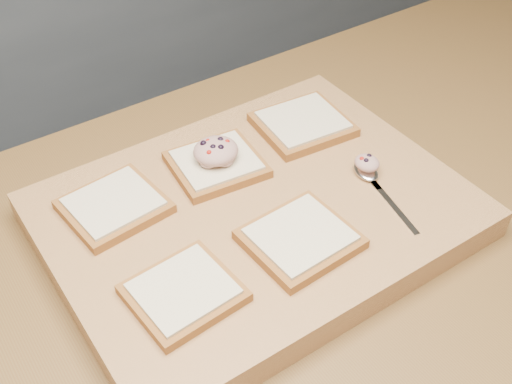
# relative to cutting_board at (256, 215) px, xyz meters

# --- Properties ---
(island_counter) EXTENTS (2.00, 0.80, 0.90)m
(island_counter) POSITION_rel_cutting_board_xyz_m (0.10, -0.04, -0.47)
(island_counter) COLOR slate
(island_counter) RESTS_ON ground
(back_counter) EXTENTS (3.60, 0.62, 0.94)m
(back_counter) POSITION_rel_cutting_board_xyz_m (0.10, 1.39, -0.45)
(back_counter) COLOR slate
(back_counter) RESTS_ON ground
(cutting_board) EXTENTS (0.54, 0.41, 0.04)m
(cutting_board) POSITION_rel_cutting_board_xyz_m (0.00, 0.00, 0.00)
(cutting_board) COLOR tan
(cutting_board) RESTS_ON island_counter
(bread_far_left) EXTENTS (0.13, 0.12, 0.02)m
(bread_far_left) POSITION_rel_cutting_board_xyz_m (-0.16, 0.09, 0.03)
(bread_far_left) COLOR #976027
(bread_far_left) RESTS_ON cutting_board
(bread_far_center) EXTENTS (0.13, 0.12, 0.02)m
(bread_far_center) POSITION_rel_cutting_board_xyz_m (-0.01, 0.09, 0.03)
(bread_far_center) COLOR #976027
(bread_far_center) RESTS_ON cutting_board
(bread_far_right) EXTENTS (0.14, 0.13, 0.02)m
(bread_far_right) POSITION_rel_cutting_board_xyz_m (0.15, 0.10, 0.03)
(bread_far_right) COLOR #976027
(bread_far_right) RESTS_ON cutting_board
(bread_near_left) EXTENTS (0.13, 0.12, 0.02)m
(bread_near_left) POSITION_rel_cutting_board_xyz_m (-0.16, -0.08, 0.03)
(bread_near_left) COLOR #976027
(bread_near_left) RESTS_ON cutting_board
(bread_near_center) EXTENTS (0.13, 0.12, 0.02)m
(bread_near_center) POSITION_rel_cutting_board_xyz_m (0.00, -0.09, 0.03)
(bread_near_center) COLOR #976027
(bread_near_center) RESTS_ON cutting_board
(tuna_salad_dollop) EXTENTS (0.06, 0.06, 0.03)m
(tuna_salad_dollop) POSITION_rel_cutting_board_xyz_m (-0.01, 0.09, 0.05)
(tuna_salad_dollop) COLOR tan
(tuna_salad_dollop) RESTS_ON bread_far_center
(spoon) EXTENTS (0.05, 0.16, 0.01)m
(spoon) POSITION_rel_cutting_board_xyz_m (0.16, -0.05, 0.03)
(spoon) COLOR silver
(spoon) RESTS_ON cutting_board
(spoon_salad) EXTENTS (0.03, 0.04, 0.02)m
(spoon_salad) POSITION_rel_cutting_board_xyz_m (0.16, -0.04, 0.04)
(spoon_salad) COLOR tan
(spoon_salad) RESTS_ON spoon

